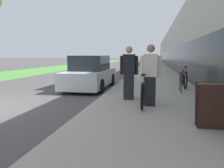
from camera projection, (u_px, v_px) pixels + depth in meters
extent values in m
cube|color=gray|center=(154.00, 68.00, 25.90)|extent=(3.71, 70.00, 0.14)
cube|color=#BCB7AD|center=(202.00, 48.00, 32.08)|extent=(10.00, 70.00, 5.08)
cube|color=#1E2328|center=(167.00, 57.00, 33.17)|extent=(0.10, 63.00, 2.20)
cube|color=#478438|center=(73.00, 66.00, 31.95)|extent=(4.99, 70.00, 0.03)
torus|color=black|center=(145.00, 87.00, 7.44)|extent=(0.06, 0.74, 0.74)
torus|color=black|center=(142.00, 96.00, 5.75)|extent=(0.06, 0.74, 0.74)
cylinder|color=#7AD1C6|center=(144.00, 83.00, 6.56)|extent=(0.04, 1.48, 0.04)
cylinder|color=#7AD1C6|center=(143.00, 89.00, 6.24)|extent=(0.04, 0.88, 0.34)
cylinder|color=#7AD1C6|center=(143.00, 80.00, 6.00)|extent=(0.03, 0.03, 0.31)
cube|color=black|center=(143.00, 75.00, 5.98)|extent=(0.11, 0.22, 0.05)
cylinder|color=#7AD1C6|center=(145.00, 76.00, 7.25)|extent=(0.03, 0.03, 0.32)
cylinder|color=silver|center=(145.00, 71.00, 7.23)|extent=(0.52, 0.03, 0.03)
cube|color=black|center=(150.00, 91.00, 6.25)|extent=(0.32, 0.23, 0.84)
cube|color=beige|center=(150.00, 65.00, 6.15)|extent=(0.39, 0.23, 0.64)
cylinder|color=beige|center=(142.00, 66.00, 6.20)|extent=(0.10, 0.10, 0.61)
cylinder|color=beige|center=(159.00, 67.00, 6.11)|extent=(0.10, 0.10, 0.61)
sphere|color=#936B51|center=(151.00, 48.00, 6.09)|extent=(0.23, 0.23, 0.23)
cube|color=black|center=(129.00, 87.00, 7.14)|extent=(0.32, 0.23, 0.83)
cube|color=black|center=(129.00, 64.00, 7.04)|extent=(0.39, 0.23, 0.64)
cylinder|color=black|center=(121.00, 65.00, 7.09)|extent=(0.10, 0.10, 0.60)
cylinder|color=black|center=(137.00, 65.00, 7.00)|extent=(0.10, 0.10, 0.60)
sphere|color=tan|center=(129.00, 50.00, 6.98)|extent=(0.23, 0.23, 0.23)
cylinder|color=#4C4C51|center=(182.00, 83.00, 8.20)|extent=(0.05, 0.05, 0.82)
cylinder|color=#4C4C51|center=(180.00, 81.00, 8.74)|extent=(0.05, 0.05, 0.82)
cylinder|color=#4C4C51|center=(181.00, 71.00, 8.42)|extent=(0.05, 0.55, 0.05)
torus|color=black|center=(182.00, 78.00, 10.30)|extent=(0.06, 0.78, 0.78)
torus|color=black|center=(185.00, 80.00, 9.22)|extent=(0.06, 0.78, 0.78)
cylinder|color=red|center=(184.00, 74.00, 9.73)|extent=(0.04, 0.95, 0.04)
cylinder|color=red|center=(185.00, 76.00, 9.53)|extent=(0.04, 0.57, 0.35)
cylinder|color=red|center=(185.00, 70.00, 9.36)|extent=(0.03, 0.03, 0.32)
cube|color=black|center=(185.00, 67.00, 9.34)|extent=(0.11, 0.22, 0.05)
cylinder|color=red|center=(183.00, 69.00, 10.16)|extent=(0.03, 0.03, 0.34)
cylinder|color=silver|center=(183.00, 65.00, 10.14)|extent=(0.52, 0.03, 0.03)
cube|color=#331E19|center=(214.00, 108.00, 4.14)|extent=(0.56, 0.20, 0.89)
cube|color=#331E19|center=(209.00, 104.00, 4.49)|extent=(0.56, 0.20, 0.89)
cylinder|color=#93704C|center=(213.00, 84.00, 4.25)|extent=(0.56, 0.03, 0.03)
cube|color=silver|center=(91.00, 78.00, 10.41)|extent=(1.71, 4.14, 0.72)
cube|color=#1E2328|center=(90.00, 63.00, 10.32)|extent=(1.47, 2.07, 0.69)
cylinder|color=black|center=(83.00, 79.00, 11.79)|extent=(0.22, 0.60, 0.60)
cylinder|color=black|center=(112.00, 80.00, 11.50)|extent=(0.22, 0.60, 0.60)
cylinder|color=black|center=(65.00, 85.00, 9.37)|extent=(0.22, 0.60, 0.60)
cylinder|color=black|center=(100.00, 86.00, 9.08)|extent=(0.22, 0.60, 0.60)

